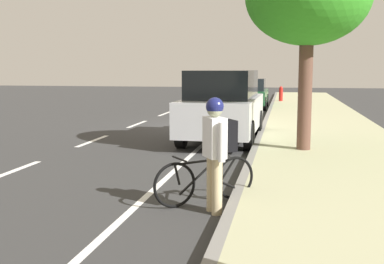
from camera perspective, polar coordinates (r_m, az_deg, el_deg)
The scene contains 10 objects.
ground at distance 17.11m, azimuth 2.10°, elevation 0.64°, with size 70.02×70.02×0.00m, color #333333.
sidewalk at distance 16.94m, azimuth 14.99°, elevation 0.60°, with size 3.67×43.76×0.16m, color #AEAD85.
curb_edge at distance 16.91m, azimuth 8.50°, elevation 0.76°, with size 0.16×43.76×0.16m, color gray.
lane_stripe_centre at distance 17.94m, azimuth -6.46°, elevation 0.93°, with size 0.14×44.20×0.01m.
lane_stripe_bike_edge at distance 17.05m, azimuth 3.55°, elevation 0.62°, with size 0.12×43.76×0.01m, color white.
parked_suv_silver_second at distance 13.69m, azimuth 3.70°, elevation 3.21°, with size 2.04×4.74×1.99m.
parked_sedan_green_mid at distance 25.12m, azimuth 6.76°, elevation 4.52°, with size 1.84×4.40×1.52m.
bicycle_at_curb at distance 7.42m, azimuth 1.65°, elevation -5.65°, with size 1.39×1.10×0.74m.
cyclist_with_backpack at distance 6.84m, azimuth 2.92°, elevation -1.36°, with size 0.52×0.55×1.65m.
fire_hydrant at distance 28.37m, azimuth 10.41°, elevation 4.46°, with size 0.22×0.22×0.84m.
Camera 1 is at (2.60, -16.78, 2.06)m, focal length 45.37 mm.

